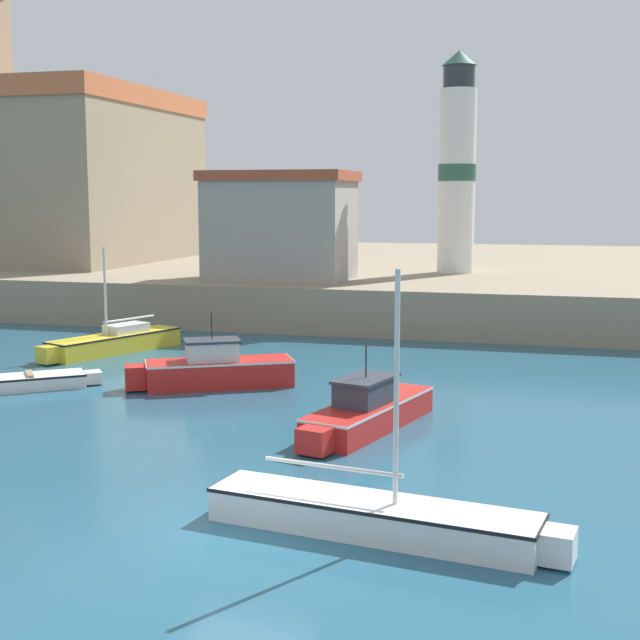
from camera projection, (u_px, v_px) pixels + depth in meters
name	position (u px, v px, depth m)	size (l,w,h in m)	color
ground_plane	(241.00, 530.00, 17.08)	(200.00, 200.00, 0.00)	#235670
quay_seawall	(472.00, 277.00, 58.16)	(120.00, 40.00, 2.17)	gray
motorboat_red_0	(214.00, 369.00, 29.79)	(5.45, 3.71, 2.51)	red
sailboat_yellow_1	(114.00, 342.00, 36.26)	(3.54, 6.48, 4.32)	yellow
motorboat_red_3	(367.00, 410.00, 24.35)	(2.79, 6.11, 2.38)	red
dinghy_white_5	(34.00, 381.00, 29.57)	(3.84, 3.29, 0.55)	white
sailboat_white_6	(377.00, 515.00, 16.78)	(7.04, 2.23, 5.05)	white
church	(70.00, 166.00, 57.01)	(14.03, 16.81, 18.54)	gray
lighthouse	(457.00, 167.00, 48.09)	(2.04, 2.04, 11.85)	silver
harbor_shed_mid_row	(281.00, 225.00, 44.59)	(7.20, 5.01, 5.40)	gray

